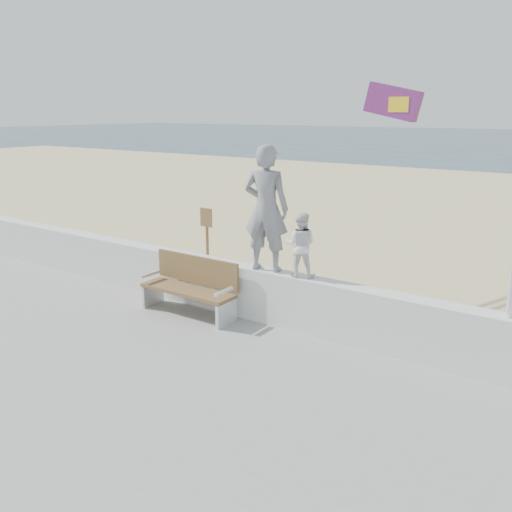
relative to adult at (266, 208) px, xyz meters
The scene contains 8 objects.
ground 2.92m from the adult, 97.42° to the right, with size 220.00×220.00×0.00m, color #293F52.
sand 7.30m from the adult, 92.13° to the left, with size 90.00×40.00×0.08m, color #D1C28B.
seawall 1.50m from the adult, behind, with size 30.00×0.35×0.90m, color silver.
adult is the anchor object (origin of this frame).
child 0.83m from the adult, ahead, with size 0.51×0.39×1.04m, color white.
bench 1.96m from the adult, 160.34° to the right, with size 1.80×0.57×1.00m.
parafoil_kite 3.09m from the adult, 63.40° to the left, with size 1.02×0.27×0.70m.
sign 3.68m from the adult, 146.08° to the left, with size 0.32×0.07×1.46m.
Camera 1 is at (5.05, -5.20, 3.66)m, focal length 38.00 mm.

